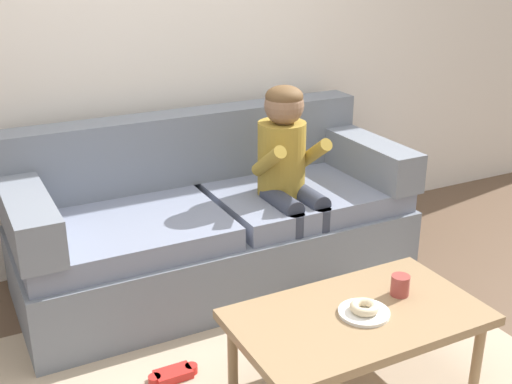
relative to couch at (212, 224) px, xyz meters
name	(u,v)px	position (x,y,z in m)	size (l,w,h in m)	color
ground	(262,364)	(-0.13, -0.84, -0.33)	(10.00, 10.00, 0.00)	brown
wall_back	(146,17)	(-0.13, 0.56, 1.07)	(8.00, 0.10, 2.80)	silver
couch	(212,224)	(0.00, 0.00, 0.00)	(2.12, 0.90, 0.90)	slate
coffee_table	(357,321)	(0.13, -1.18, 0.01)	(1.03, 0.59, 0.38)	#937551
person_child	(289,168)	(0.36, -0.20, 0.34)	(0.34, 0.58, 1.10)	olive
plate	(364,313)	(0.15, -1.20, 0.06)	(0.21, 0.21, 0.01)	white
donut	(364,307)	(0.15, -1.20, 0.08)	(0.12, 0.12, 0.04)	beige
mug	(400,285)	(0.38, -1.14, 0.10)	(0.08, 0.08, 0.09)	#993D38
toy_controller	(173,375)	(-0.53, -0.77, -0.31)	(0.23, 0.09, 0.05)	red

